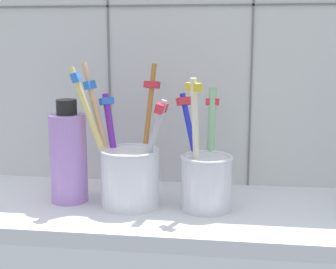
{
  "coord_description": "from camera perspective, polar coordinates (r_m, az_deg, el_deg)",
  "views": [
    {
      "loc": [
        8.62,
        -62.28,
        23.7
      ],
      "look_at": [
        0.0,
        -0.73,
        11.77
      ],
      "focal_mm": 52.63,
      "sensor_mm": 36.0,
      "label": 1
    }
  ],
  "objects": [
    {
      "name": "soap_bottle",
      "position": [
        0.68,
        -11.49,
        -2.46
      ],
      "size": [
        5.0,
        5.0,
        13.99
      ],
      "color": "#B987DB",
      "rests_on": "counter_slab"
    },
    {
      "name": "tile_wall_back",
      "position": [
        0.75,
        1.37,
        9.95
      ],
      "size": [
        64.0,
        2.2,
        45.0
      ],
      "color": "silver",
      "rests_on": "ground"
    },
    {
      "name": "toothbrush_cup_right",
      "position": [
        0.64,
        4.42,
        -4.9
      ],
      "size": [
        7.97,
        9.84,
        17.19
      ],
      "color": "silver",
      "rests_on": "counter_slab"
    },
    {
      "name": "toothbrush_cup_left",
      "position": [
        0.66,
        -4.55,
        -4.28
      ],
      "size": [
        13.1,
        10.78,
        18.88
      ],
      "color": "white",
      "rests_on": "counter_slab"
    },
    {
      "name": "counter_slab",
      "position": [
        0.67,
        0.09,
        -8.99
      ],
      "size": [
        64.0,
        22.0,
        2.0
      ],
      "primitive_type": "cube",
      "color": "silver",
      "rests_on": "ground"
    }
  ]
}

